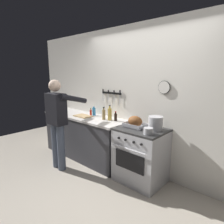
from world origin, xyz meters
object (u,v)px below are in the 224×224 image
at_px(roasting_pan, 135,122).
at_px(bottle_hot_sauce, 91,113).
at_px(stock_pot, 155,123).
at_px(person_cook, 58,119).
at_px(saucepan, 148,131).
at_px(bottle_soy_sauce, 116,117).
at_px(stove, 141,155).
at_px(bottle_dish_soap, 94,111).
at_px(cutting_board, 83,116).
at_px(bottle_cooking_oil, 110,114).
at_px(bottle_vinegar, 104,114).

height_order(roasting_pan, bottle_hot_sauce, roasting_pan).
bearing_deg(stock_pot, person_cook, -154.97).
bearing_deg(saucepan, stock_pot, 97.43).
height_order(person_cook, saucepan, person_cook).
relative_size(stock_pot, bottle_soy_sauce, 1.25).
bearing_deg(stove, bottle_dish_soap, 172.79).
xyz_separation_m(cutting_board, bottle_soy_sauce, (0.73, 0.18, 0.06)).
relative_size(bottle_cooking_oil, bottle_hot_sauce, 1.73).
distance_m(roasting_pan, bottle_cooking_oil, 0.63).
distance_m(cutting_board, bottle_cooking_oil, 0.64).
bearing_deg(bottle_hot_sauce, bottle_soy_sauce, 3.67).
xyz_separation_m(person_cook, saucepan, (1.61, 0.48, -0.00)).
bearing_deg(person_cook, roasting_pan, -55.55).
relative_size(saucepan, bottle_dish_soap, 0.68).
height_order(cutting_board, bottle_soy_sauce, bottle_soy_sauce).
bearing_deg(person_cook, cutting_board, 6.06).
relative_size(stock_pot, bottle_vinegar, 0.93).
bearing_deg(bottle_vinegar, stove, -2.32).
xyz_separation_m(person_cook, roasting_pan, (1.24, 0.66, 0.03)).
xyz_separation_m(saucepan, bottle_dish_soap, (-1.53, 0.34, 0.03)).
distance_m(saucepan, bottle_vinegar, 1.13).
relative_size(bottle_cooking_oil, bottle_soy_sauce, 1.60).
height_order(saucepan, bottle_soy_sauce, bottle_soy_sauce).
bearing_deg(bottle_dish_soap, cutting_board, -109.99).
height_order(person_cook, bottle_dish_soap, person_cook).
bearing_deg(stock_pot, roasting_pan, -167.99).
bearing_deg(person_cook, bottle_hot_sauce, -0.69).
distance_m(stove, roasting_pan, 0.55).
xyz_separation_m(stove, cutting_board, (-1.38, -0.07, 0.46)).
distance_m(roasting_pan, bottle_soy_sauce, 0.52).
bearing_deg(roasting_pan, stock_pot, 12.01).
xyz_separation_m(stove, roasting_pan, (-0.14, 0.02, 0.53)).
xyz_separation_m(roasting_pan, bottle_hot_sauce, (-1.15, 0.06, -0.02)).
relative_size(bottle_cooking_oil, bottle_vinegar, 1.18).
bearing_deg(cutting_board, bottle_vinegar, 11.40).
relative_size(person_cook, bottle_dish_soap, 8.26).
bearing_deg(bottle_soy_sauce, bottle_vinegar, -160.89).
bearing_deg(cutting_board, person_cook, -90.21).
distance_m(saucepan, bottle_dish_soap, 1.56).
relative_size(stove, cutting_board, 2.50).
height_order(roasting_pan, saucepan, roasting_pan).
relative_size(roasting_pan, bottle_cooking_oil, 1.24).
xyz_separation_m(bottle_hot_sauce, bottle_dish_soap, (-0.00, 0.09, 0.02)).
height_order(stove, roasting_pan, roasting_pan).
height_order(stove, bottle_soy_sauce, bottle_soy_sauce).
xyz_separation_m(stove, bottle_soy_sauce, (-0.65, 0.12, 0.52)).
bearing_deg(bottle_soy_sauce, bottle_dish_soap, 175.67).
relative_size(person_cook, saucepan, 12.21).
height_order(roasting_pan, bottle_cooking_oil, bottle_cooking_oil).
relative_size(roasting_pan, bottle_hot_sauce, 2.14).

